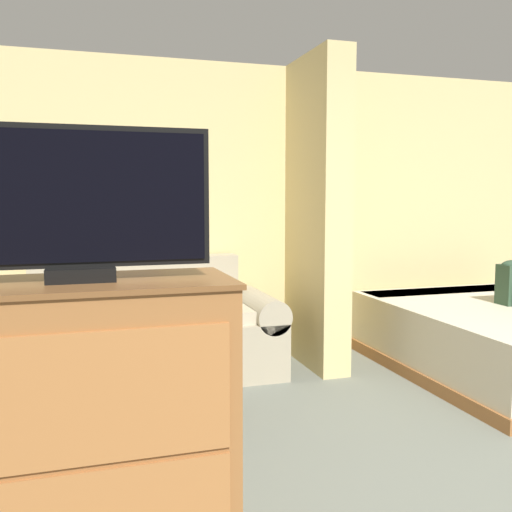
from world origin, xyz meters
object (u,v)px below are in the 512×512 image
bed (502,338)px  tv_dresser (86,432)px  coffee_table (161,361)px  tv (79,203)px  couch (141,336)px

bed → tv_dresser: bearing=-153.0°
coffee_table → tv_dresser: bearing=-107.8°
tv_dresser → bed: tv_dresser is taller
tv_dresser → tv: size_ratio=1.21×
couch → tv: (-0.44, -2.37, 1.07)m
tv_dresser → coffee_table: bearing=72.2°
tv_dresser → tv: (0.00, 0.00, 0.84)m
couch → bed: size_ratio=1.02×
coffee_table → tv: 1.85m
couch → bed: (2.86, -0.69, -0.06)m
coffee_table → bed: size_ratio=0.34×
coffee_table → tv: bearing=-107.8°
couch → tv_dresser: bearing=-100.5°
coffee_table → tv: size_ratio=0.79×
tv → coffee_table: bearing=72.2°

